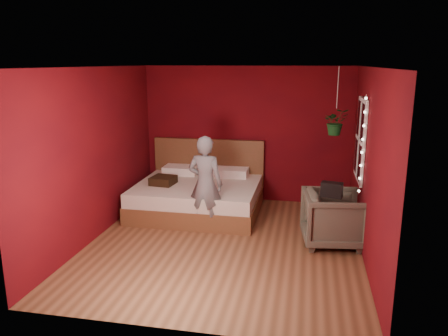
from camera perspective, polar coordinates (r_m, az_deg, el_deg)
floor at (r=6.70m, az=0.05°, el=-9.79°), size 4.50×4.50×0.00m
room_walls at (r=6.22m, az=0.05°, el=4.54°), size 4.04×4.54×2.62m
window at (r=7.07m, az=17.37°, el=3.56°), size 0.05×0.97×1.27m
fairy_lights at (r=6.55m, az=17.62°, el=2.78°), size 0.04×0.04×1.45m
bed at (r=8.00m, az=-3.27°, el=-3.45°), size 2.18×1.85×1.20m
person at (r=6.95m, az=-2.45°, el=-2.10°), size 0.61×0.43×1.56m
armchair at (r=6.73m, az=14.13°, el=-6.39°), size 0.99×0.97×0.81m
handbag at (r=6.35m, az=13.90°, el=-2.77°), size 0.32×0.21×0.21m
throw_pillow at (r=7.84m, az=-7.95°, el=-1.62°), size 0.44×0.44×0.14m
hanging_plant at (r=7.30m, az=14.39°, el=5.87°), size 0.46×0.42×1.09m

